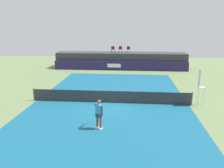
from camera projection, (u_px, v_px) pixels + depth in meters
The scene contains 13 objects.
ground_plane at pixel (114, 92), 21.13m from camera, with size 48.00×48.00×0.00m, color #6B7F51.
court_inner at pixel (111, 103), 18.23m from camera, with size 12.00×22.00×0.00m, color #16597A.
sponsor_wall at pixel (120, 66), 31.12m from camera, with size 18.00×0.22×1.20m.
spectator_platform at pixel (121, 60), 32.73m from camera, with size 18.00×2.80×2.20m, color #38383D.
spectator_chair_far_left at pixel (113, 49), 32.36m from camera, with size 0.45×0.45×0.89m.
spectator_chair_left at pixel (120, 49), 32.35m from camera, with size 0.46×0.46×0.89m.
spectator_chair_center at pixel (128, 49), 32.23m from camera, with size 0.45×0.45×0.89m.
umpire_chair at pixel (200, 85), 17.26m from camera, with size 0.45×0.45×2.76m.
tennis_net at pixel (111, 97), 18.11m from camera, with size 12.40×0.02×0.95m, color #2D2D2D.
net_post_near at pixel (34, 94), 18.65m from camera, with size 0.10×0.10×1.00m, color #4C4C51.
net_post_far at pixel (192, 99), 17.57m from camera, with size 0.10×0.10×1.00m, color #4C4C51.
tennis_player at pixel (99, 113), 13.42m from camera, with size 0.62×1.26×1.77m.
tennis_ball at pixel (84, 122), 14.46m from camera, with size 0.07×0.07×0.07m, color #D8EA33.
Camera 1 is at (1.68, -17.23, 5.90)m, focal length 37.20 mm.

